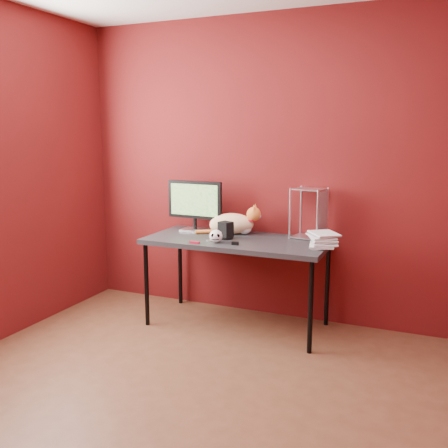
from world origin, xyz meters
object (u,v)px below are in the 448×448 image
at_px(monitor, 195,203).
at_px(skull_mug, 216,236).
at_px(speaker, 226,231).
at_px(desk, 237,245).
at_px(book_stack, 314,166).
at_px(cat, 233,223).

bearing_deg(monitor, skull_mug, -42.96).
bearing_deg(speaker, monitor, 173.65).
distance_m(desk, book_stack, 0.92).
bearing_deg(skull_mug, book_stack, -5.14).
relative_size(desk, book_stack, 1.21).
height_order(desk, monitor, monitor).
relative_size(desk, cat, 2.75).
distance_m(monitor, speaker, 0.47).
bearing_deg(skull_mug, monitor, 117.18).
distance_m(desk, cat, 0.26).
height_order(cat, book_stack, book_stack).
bearing_deg(desk, skull_mug, -117.70).
bearing_deg(cat, desk, -65.74).
height_order(desk, cat, cat).
xyz_separation_m(monitor, skull_mug, (0.37, -0.36, -0.20)).
bearing_deg(book_stack, monitor, 169.95).
xyz_separation_m(cat, book_stack, (0.75, -0.21, 0.53)).
relative_size(speaker, book_stack, 0.12).
distance_m(cat, skull_mug, 0.38).
bearing_deg(cat, skull_mug, -96.23).
height_order(skull_mug, book_stack, book_stack).
xyz_separation_m(desk, skull_mug, (-0.10, -0.20, 0.10)).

